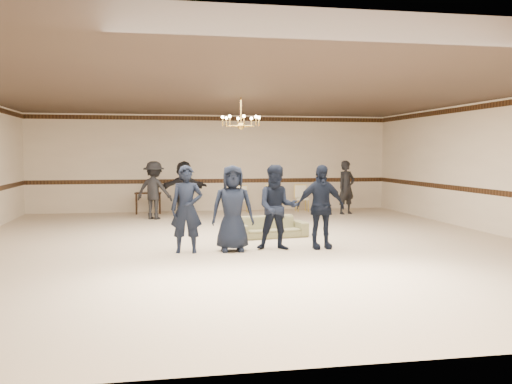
# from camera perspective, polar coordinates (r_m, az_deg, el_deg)

# --- Properties ---
(room) EXTENTS (12.01, 14.01, 3.21)m
(room) POSITION_cam_1_polar(r_m,az_deg,el_deg) (11.96, -0.79, 2.35)
(room) COLOR beige
(room) RESTS_ON ground
(chair_rail) EXTENTS (12.00, 0.02, 0.14)m
(chair_rail) POSITION_cam_1_polar(r_m,az_deg,el_deg) (18.90, -4.35, 1.12)
(chair_rail) COLOR #392111
(chair_rail) RESTS_ON wall_back
(crown_molding) EXTENTS (12.00, 0.02, 0.14)m
(crown_molding) POSITION_cam_1_polar(r_m,az_deg,el_deg) (18.91, -4.38, 7.43)
(crown_molding) COLOR #392111
(crown_molding) RESTS_ON wall_back
(chandelier) EXTENTS (0.94, 0.94, 0.89)m
(chandelier) POSITION_cam_1_polar(r_m,az_deg,el_deg) (12.97, -1.54, 8.11)
(chandelier) COLOR gold
(chandelier) RESTS_ON ceiling
(boy_a) EXTENTS (0.67, 0.49, 1.70)m
(boy_a) POSITION_cam_1_polar(r_m,az_deg,el_deg) (11.00, -7.04, -1.73)
(boy_a) COLOR black
(boy_a) RESTS_ON floor
(boy_b) EXTENTS (0.86, 0.58, 1.70)m
(boy_b) POSITION_cam_1_polar(r_m,az_deg,el_deg) (11.09, -2.39, -1.66)
(boy_b) COLOR black
(boy_b) RESTS_ON floor
(boy_c) EXTENTS (0.93, 0.78, 1.70)m
(boy_c) POSITION_cam_1_polar(r_m,az_deg,el_deg) (11.25, 2.16, -1.58)
(boy_c) COLOR black
(boy_c) RESTS_ON floor
(boy_d) EXTENTS (1.00, 0.43, 1.70)m
(boy_d) POSITION_cam_1_polar(r_m,az_deg,el_deg) (11.48, 6.55, -1.49)
(boy_d) COLOR black
(boy_d) RESTS_ON floor
(settee) EXTENTS (1.76, 0.92, 0.49)m
(settee) POSITION_cam_1_polar(r_m,az_deg,el_deg) (12.96, 1.45, -3.54)
(settee) COLOR #6B6B47
(settee) RESTS_ON floor
(adult_left) EXTENTS (1.26, 1.05, 1.70)m
(adult_left) POSITION_cam_1_polar(r_m,az_deg,el_deg) (16.70, -10.28, 0.17)
(adult_left) COLOR black
(adult_left) RESTS_ON floor
(adult_mid) EXTENTS (1.64, 0.81, 1.70)m
(adult_mid) POSITION_cam_1_polar(r_m,az_deg,el_deg) (17.43, -7.33, 0.36)
(adult_mid) COLOR black
(adult_mid) RESTS_ON floor
(adult_right) EXTENTS (0.72, 0.60, 1.70)m
(adult_right) POSITION_cam_1_polar(r_m,az_deg,el_deg) (18.04, 9.14, 0.47)
(adult_right) COLOR black
(adult_right) RESTS_ON floor
(banquet_chair_left) EXTENTS (0.45, 0.45, 0.87)m
(banquet_chair_left) POSITION_cam_1_polar(r_m,az_deg,el_deg) (18.25, -1.41, -0.75)
(banquet_chair_left) COLOR #EEE7C8
(banquet_chair_left) RESTS_ON floor
(banquet_chair_mid) EXTENTS (0.43, 0.43, 0.87)m
(banquet_chair_mid) POSITION_cam_1_polar(r_m,az_deg,el_deg) (18.43, 1.67, -0.70)
(banquet_chair_mid) COLOR #EEE7C8
(banquet_chair_mid) RESTS_ON floor
(banquet_chair_right) EXTENTS (0.45, 0.45, 0.87)m
(banquet_chair_right) POSITION_cam_1_polar(r_m,az_deg,el_deg) (18.67, 4.67, -0.66)
(banquet_chair_right) COLOR #EEE7C8
(banquet_chair_right) RESTS_ON floor
(console_table) EXTENTS (0.85, 0.42, 0.69)m
(console_table) POSITION_cam_1_polar(r_m,az_deg,el_deg) (18.23, -10.86, -1.11)
(console_table) COLOR black
(console_table) RESTS_ON floor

